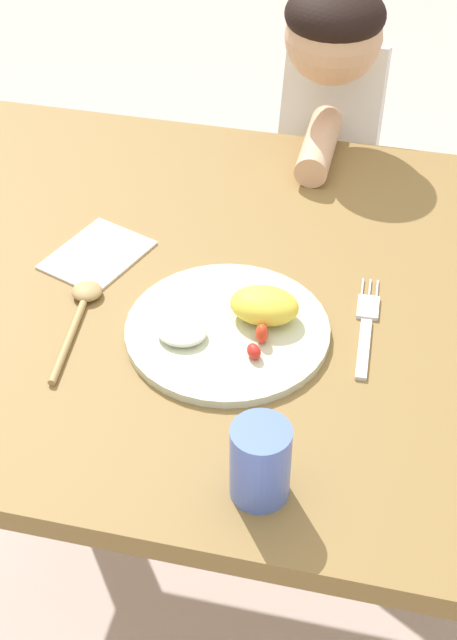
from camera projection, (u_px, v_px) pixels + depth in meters
ground_plane at (246, 580)px, 1.84m from camera, size 8.00×8.00×0.00m
dining_table at (252, 349)px, 1.43m from camera, size 1.21×0.89×0.73m
plate at (234, 326)px, 1.28m from camera, size 0.28×0.28×0.06m
fork at (366, 328)px, 1.29m from camera, size 0.03×0.21×0.01m
spoon at (81, 308)px, 1.32m from camera, size 0.05×0.21×0.02m
drinking_cup at (260, 462)px, 1.05m from camera, size 0.07×0.07×0.10m
person at (326, 191)px, 1.86m from camera, size 0.18×0.38×1.00m
napkin at (97, 255)px, 1.42m from camera, size 0.16×0.18×0.00m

